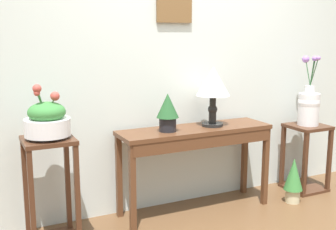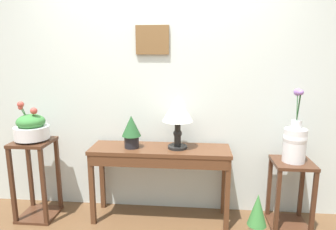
{
  "view_description": "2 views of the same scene",
  "coord_description": "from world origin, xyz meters",
  "px_view_note": "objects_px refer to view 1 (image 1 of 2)",
  "views": [
    {
      "loc": [
        -1.71,
        -1.93,
        1.52
      ],
      "look_at": [
        -0.24,
        1.13,
        0.87
      ],
      "focal_mm": 45.26,
      "sensor_mm": 36.0,
      "label": 1
    },
    {
      "loc": [
        0.34,
        -1.58,
        1.62
      ],
      "look_at": [
        0.08,
        1.17,
        1.05
      ],
      "focal_mm": 31.76,
      "sensor_mm": 36.0,
      "label": 2
    }
  ],
  "objects_px": {
    "potted_plant_on_console": "(168,110)",
    "pedestal_stand_right": "(306,158)",
    "flower_vase_tall_right": "(309,105)",
    "table_lamp": "(213,85)",
    "potted_plant_floor": "(293,178)",
    "pedestal_stand_left": "(51,192)",
    "planter_bowl_wide_left": "(47,120)",
    "console_table": "(197,140)"
  },
  "relations": [
    {
      "from": "planter_bowl_wide_left",
      "to": "flower_vase_tall_right",
      "type": "height_order",
      "value": "flower_vase_tall_right"
    },
    {
      "from": "potted_plant_floor",
      "to": "potted_plant_on_console",
      "type": "bearing_deg",
      "value": 169.29
    },
    {
      "from": "console_table",
      "to": "planter_bowl_wide_left",
      "type": "distance_m",
      "value": 1.26
    },
    {
      "from": "planter_bowl_wide_left",
      "to": "potted_plant_floor",
      "type": "distance_m",
      "value": 2.24
    },
    {
      "from": "flower_vase_tall_right",
      "to": "table_lamp",
      "type": "bearing_deg",
      "value": 178.5
    },
    {
      "from": "table_lamp",
      "to": "flower_vase_tall_right",
      "type": "bearing_deg",
      "value": -1.5
    },
    {
      "from": "potted_plant_on_console",
      "to": "potted_plant_floor",
      "type": "xyz_separation_m",
      "value": [
        1.16,
        -0.22,
        -0.68
      ]
    },
    {
      "from": "pedestal_stand_left",
      "to": "potted_plant_floor",
      "type": "distance_m",
      "value": 2.13
    },
    {
      "from": "potted_plant_on_console",
      "to": "pedestal_stand_right",
      "type": "height_order",
      "value": "potted_plant_on_console"
    },
    {
      "from": "potted_plant_on_console",
      "to": "pedestal_stand_right",
      "type": "bearing_deg",
      "value": -0.31
    },
    {
      "from": "potted_plant_on_console",
      "to": "planter_bowl_wide_left",
      "type": "xyz_separation_m",
      "value": [
        -0.96,
        -0.06,
        0.02
      ]
    },
    {
      "from": "potted_plant_on_console",
      "to": "planter_bowl_wide_left",
      "type": "bearing_deg",
      "value": -176.68
    },
    {
      "from": "planter_bowl_wide_left",
      "to": "flower_vase_tall_right",
      "type": "relative_size",
      "value": 0.58
    },
    {
      "from": "planter_bowl_wide_left",
      "to": "pedestal_stand_right",
      "type": "relative_size",
      "value": 0.59
    },
    {
      "from": "console_table",
      "to": "table_lamp",
      "type": "bearing_deg",
      "value": 8.07
    },
    {
      "from": "potted_plant_floor",
      "to": "pedestal_stand_left",
      "type": "bearing_deg",
      "value": 175.55
    },
    {
      "from": "console_table",
      "to": "flower_vase_tall_right",
      "type": "xyz_separation_m",
      "value": [
        1.23,
        -0.0,
        0.22
      ]
    },
    {
      "from": "pedestal_stand_right",
      "to": "potted_plant_floor",
      "type": "bearing_deg",
      "value": -147.8
    },
    {
      "from": "planter_bowl_wide_left",
      "to": "potted_plant_floor",
      "type": "height_order",
      "value": "planter_bowl_wide_left"
    },
    {
      "from": "potted_plant_on_console",
      "to": "pedestal_stand_right",
      "type": "xyz_separation_m",
      "value": [
        1.5,
        -0.01,
        -0.59
      ]
    },
    {
      "from": "potted_plant_on_console",
      "to": "flower_vase_tall_right",
      "type": "height_order",
      "value": "flower_vase_tall_right"
    },
    {
      "from": "console_table",
      "to": "flower_vase_tall_right",
      "type": "bearing_deg",
      "value": -0.19
    },
    {
      "from": "pedestal_stand_left",
      "to": "planter_bowl_wide_left",
      "type": "relative_size",
      "value": 2.05
    },
    {
      "from": "pedestal_stand_right",
      "to": "potted_plant_floor",
      "type": "height_order",
      "value": "pedestal_stand_right"
    },
    {
      "from": "potted_plant_on_console",
      "to": "potted_plant_floor",
      "type": "height_order",
      "value": "potted_plant_on_console"
    },
    {
      "from": "potted_plant_floor",
      "to": "pedestal_stand_right",
      "type": "bearing_deg",
      "value": 32.2
    },
    {
      "from": "potted_plant_on_console",
      "to": "potted_plant_floor",
      "type": "relative_size",
      "value": 0.74
    },
    {
      "from": "potted_plant_on_console",
      "to": "planter_bowl_wide_left",
      "type": "height_order",
      "value": "planter_bowl_wide_left"
    },
    {
      "from": "pedestal_stand_left",
      "to": "pedestal_stand_right",
      "type": "distance_m",
      "value": 2.45
    },
    {
      "from": "pedestal_stand_right",
      "to": "flower_vase_tall_right",
      "type": "bearing_deg",
      "value": 75.06
    },
    {
      "from": "pedestal_stand_left",
      "to": "pedestal_stand_right",
      "type": "relative_size",
      "value": 1.22
    },
    {
      "from": "potted_plant_on_console",
      "to": "pedestal_stand_left",
      "type": "relative_size",
      "value": 0.39
    },
    {
      "from": "pedestal_stand_right",
      "to": "potted_plant_floor",
      "type": "distance_m",
      "value": 0.41
    },
    {
      "from": "pedestal_stand_right",
      "to": "potted_plant_floor",
      "type": "relative_size",
      "value": 1.56
    },
    {
      "from": "table_lamp",
      "to": "flower_vase_tall_right",
      "type": "height_order",
      "value": "flower_vase_tall_right"
    },
    {
      "from": "planter_bowl_wide_left",
      "to": "pedestal_stand_right",
      "type": "xyz_separation_m",
      "value": [
        2.45,
        0.05,
        -0.6
      ]
    },
    {
      "from": "console_table",
      "to": "pedestal_stand_left",
      "type": "xyz_separation_m",
      "value": [
        -1.23,
        -0.05,
        -0.24
      ]
    },
    {
      "from": "potted_plant_floor",
      "to": "table_lamp",
      "type": "bearing_deg",
      "value": 161.67
    },
    {
      "from": "pedestal_stand_left",
      "to": "pedestal_stand_right",
      "type": "xyz_separation_m",
      "value": [
        2.45,
        0.05,
        -0.07
      ]
    },
    {
      "from": "planter_bowl_wide_left",
      "to": "flower_vase_tall_right",
      "type": "bearing_deg",
      "value": 1.12
    },
    {
      "from": "console_table",
      "to": "potted_plant_floor",
      "type": "xyz_separation_m",
      "value": [
        0.89,
        -0.22,
        -0.4
      ]
    },
    {
      "from": "table_lamp",
      "to": "potted_plant_on_console",
      "type": "xyz_separation_m",
      "value": [
        -0.44,
        -0.02,
        -0.18
      ]
    }
  ]
}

